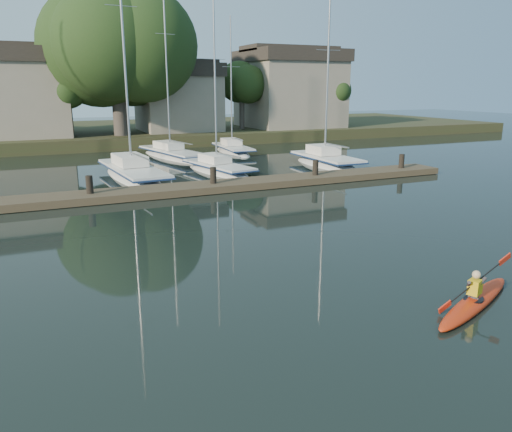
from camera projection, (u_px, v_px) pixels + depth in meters
name	position (u px, v px, depth m)	size (l,w,h in m)	color
ground	(291.00, 310.00, 11.88)	(160.00, 160.00, 0.00)	black
kayak	(475.00, 300.00, 12.06)	(3.98, 2.11, 1.31)	#B4270D
dock	(155.00, 191.00, 24.18)	(34.00, 2.00, 1.80)	#4F3E2D
sailboat_2	(134.00, 181.00, 28.90)	(3.07, 9.85, 16.05)	silver
sailboat_3	(218.00, 175.00, 30.74)	(3.22, 7.43, 11.62)	silver
sailboat_4	(326.00, 168.00, 33.49)	(2.40, 7.63, 12.91)	silver
sailboat_6	(172.00, 160.00, 37.17)	(3.81, 9.60, 14.94)	silver
sailboat_7	(233.00, 155.00, 39.96)	(2.30, 7.21, 11.47)	silver
shore	(106.00, 107.00, 47.24)	(90.00, 25.25, 12.75)	#2E371B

